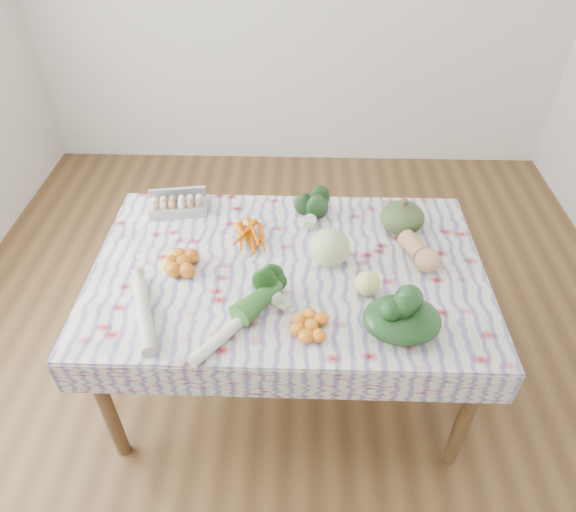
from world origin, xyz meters
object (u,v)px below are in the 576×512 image
object	(u,v)px
cabbage	(330,247)
butternut_squash	(420,251)
dining_table	(288,281)
egg_carton	(178,207)
grapefruit	(368,283)
kabocha_squash	(402,217)

from	to	relation	value
cabbage	butternut_squash	bearing A→B (deg)	4.02
dining_table	cabbage	distance (m)	0.24
egg_carton	butternut_squash	xyz separation A→B (m)	(1.10, -0.31, 0.02)
butternut_squash	grapefruit	distance (m)	0.32
kabocha_squash	grapefruit	size ratio (longest dim) A/B	1.97
dining_table	butternut_squash	distance (m)	0.58
cabbage	egg_carton	bearing A→B (deg)	154.62
egg_carton	butternut_squash	distance (m)	1.14
egg_carton	grapefruit	bearing A→B (deg)	-39.83
kabocha_squash	butternut_squash	bearing A→B (deg)	-78.08
dining_table	egg_carton	bearing A→B (deg)	145.48
butternut_squash	grapefruit	size ratio (longest dim) A/B	2.20
dining_table	grapefruit	size ratio (longest dim) A/B	15.53
cabbage	grapefruit	bearing A→B (deg)	-51.38
dining_table	butternut_squash	bearing A→B (deg)	6.00
dining_table	egg_carton	distance (m)	0.66
kabocha_squash	dining_table	bearing A→B (deg)	-151.58
grapefruit	egg_carton	bearing A→B (deg)	148.79
egg_carton	kabocha_squash	distance (m)	1.05
dining_table	cabbage	xyz separation A→B (m)	(0.17, 0.03, 0.17)
butternut_squash	dining_table	bearing A→B (deg)	164.55
egg_carton	cabbage	bearing A→B (deg)	-34.00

